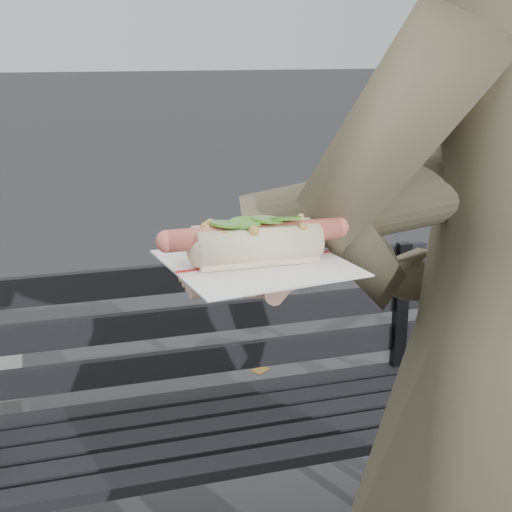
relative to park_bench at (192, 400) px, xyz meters
The scene contains 3 objects.
park_bench is the anchor object (origin of this frame).
person 1.06m from the park_bench, 72.17° to the right, with size 0.70×0.46×1.93m, color brown.
held_hotdog 1.19m from the park_bench, 84.95° to the right, with size 0.63×0.30×0.20m.
Camera 1 is at (-0.33, -0.79, 1.45)m, focal length 50.00 mm.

